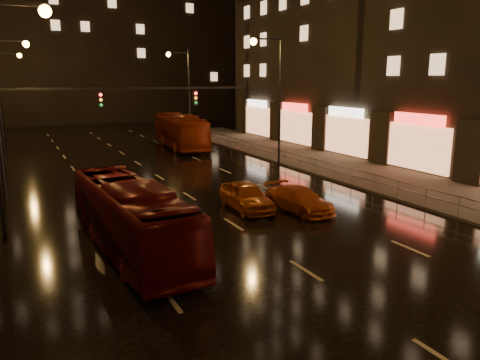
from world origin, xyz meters
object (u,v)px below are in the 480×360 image
object	(u,v)px
bus_red	(131,217)
taxi_far	(299,199)
bus_curb	(180,131)
taxi_near	(246,196)

from	to	relation	value
bus_red	taxi_far	size ratio (longest dim) A/B	2.35
bus_curb	taxi_near	distance (m)	23.26
bus_red	bus_curb	size ratio (longest dim) A/B	0.86
bus_curb	bus_red	bearing A→B (deg)	-107.73
bus_red	taxi_far	bearing A→B (deg)	8.67
bus_red	bus_curb	distance (m)	28.48
bus_curb	taxi_far	size ratio (longest dim) A/B	2.73
bus_curb	taxi_far	distance (m)	24.39
bus_red	bus_curb	bearing A→B (deg)	63.67
bus_curb	taxi_far	world-z (taller)	bus_curb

